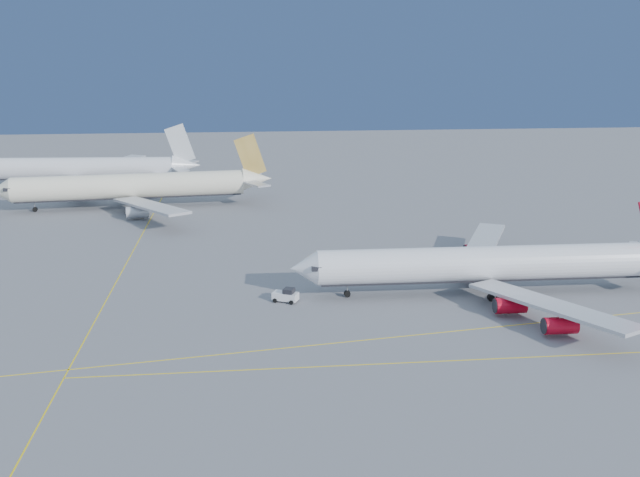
{
  "coord_description": "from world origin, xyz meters",
  "views": [
    {
      "loc": [
        -17.04,
        -96.48,
        39.03
      ],
      "look_at": [
        -4.69,
        22.51,
        7.0
      ],
      "focal_mm": 40.0,
      "sensor_mm": 36.0,
      "label": 1
    }
  ],
  "objects_px": {
    "airliner_etihad": "(137,186)",
    "airliner_third": "(82,169)",
    "airliner_virgin": "(491,264)",
    "pushback_tug": "(286,295)"
  },
  "relations": [
    {
      "from": "airliner_virgin",
      "to": "pushback_tug",
      "type": "distance_m",
      "value": 33.94
    },
    {
      "from": "airliner_third",
      "to": "pushback_tug",
      "type": "xyz_separation_m",
      "value": [
        52.86,
        -101.87,
        -4.51
      ]
    },
    {
      "from": "pushback_tug",
      "to": "airliner_etihad",
      "type": "bearing_deg",
      "value": 139.37
    },
    {
      "from": "airliner_etihad",
      "to": "airliner_virgin",
      "type": "bearing_deg",
      "value": -52.88
    },
    {
      "from": "airliner_etihad",
      "to": "airliner_third",
      "type": "bearing_deg",
      "value": 118.47
    },
    {
      "from": "airliner_etihad",
      "to": "pushback_tug",
      "type": "distance_m",
      "value": 80.62
    },
    {
      "from": "airliner_virgin",
      "to": "pushback_tug",
      "type": "height_order",
      "value": "airliner_virgin"
    },
    {
      "from": "airliner_virgin",
      "to": "pushback_tug",
      "type": "xyz_separation_m",
      "value": [
        -33.71,
        -0.89,
        -3.85
      ]
    },
    {
      "from": "pushback_tug",
      "to": "airliner_third",
      "type": "bearing_deg",
      "value": 142.27
    },
    {
      "from": "airliner_third",
      "to": "pushback_tug",
      "type": "distance_m",
      "value": 114.86
    }
  ]
}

